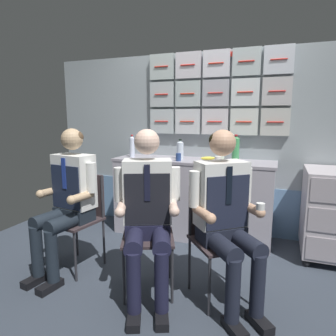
# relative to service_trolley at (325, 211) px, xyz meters

# --- Properties ---
(ground) EXTENTS (4.80, 4.80, 0.04)m
(ground) POSITION_rel_service_trolley_xyz_m (-1.23, -1.00, -0.50)
(ground) COLOR #343B47
(galley_bulkhead) EXTENTS (4.20, 0.14, 2.15)m
(galley_bulkhead) POSITION_rel_service_trolley_xyz_m (-1.23, 0.37, 0.64)
(galley_bulkhead) COLOR #919BA0
(galley_bulkhead) RESTS_ON ground
(galley_counter) EXTENTS (1.85, 0.53, 0.91)m
(galley_counter) POSITION_rel_service_trolley_xyz_m (-1.39, 0.09, -0.02)
(galley_counter) COLOR #AEA8B4
(galley_counter) RESTS_ON ground
(service_trolley) EXTENTS (0.40, 0.65, 0.89)m
(service_trolley) POSITION_rel_service_trolley_xyz_m (0.00, 0.00, 0.00)
(service_trolley) COLOR black
(service_trolley) RESTS_ON ground
(folding_chair_left) EXTENTS (0.46, 0.46, 0.87)m
(folding_chair_left) POSITION_rel_service_trolley_xyz_m (-2.17, -0.95, 0.06)
(folding_chair_left) COLOR #2D2D33
(folding_chair_left) RESTS_ON ground
(crew_member_left) EXTENTS (0.51, 0.66, 1.30)m
(crew_member_left) POSITION_rel_service_trolley_xyz_m (-2.19, -1.11, 0.24)
(crew_member_left) COLOR black
(crew_member_left) RESTS_ON ground
(folding_chair_right) EXTENTS (0.53, 0.53, 0.87)m
(folding_chair_right) POSITION_rel_service_trolley_xyz_m (-1.43, -1.07, 0.06)
(folding_chair_right) COLOR #2D2D33
(folding_chair_right) RESTS_ON ground
(crew_member_right) EXTENTS (0.57, 0.70, 1.31)m
(crew_member_right) POSITION_rel_service_trolley_xyz_m (-1.37, -1.22, 0.25)
(crew_member_right) COLOR black
(crew_member_right) RESTS_ON ground
(folding_chair_by_counter) EXTENTS (0.56, 0.56, 0.87)m
(folding_chair_by_counter) POSITION_rel_service_trolley_xyz_m (-0.90, -0.97, 0.06)
(folding_chair_by_counter) COLOR #2D2D33
(folding_chair_by_counter) RESTS_ON ground
(crew_member_by_counter) EXTENTS (0.64, 0.69, 1.31)m
(crew_member_by_counter) POSITION_rel_service_trolley_xyz_m (-0.80, -1.10, 0.25)
(crew_member_by_counter) COLOR black
(crew_member_by_counter) RESTS_ON ground
(water_bottle_tall) EXTENTS (0.08, 0.08, 0.23)m
(water_bottle_tall) POSITION_rel_service_trolley_xyz_m (-1.54, 0.09, 0.54)
(water_bottle_tall) COLOR silver
(water_bottle_tall) RESTS_ON galley_counter
(water_bottle_clear) EXTENTS (0.06, 0.06, 0.27)m
(water_bottle_clear) POSITION_rel_service_trolley_xyz_m (-0.93, 0.22, 0.56)
(water_bottle_clear) COLOR #ABD3DB
(water_bottle_clear) RESTS_ON galley_counter
(sparkling_bottle_green) EXTENTS (0.08, 0.08, 0.30)m
(sparkling_bottle_green) POSITION_rel_service_trolley_xyz_m (-0.90, 0.03, 0.58)
(sparkling_bottle_green) COLOR #45A15E
(sparkling_bottle_green) RESTS_ON galley_counter
(water_bottle_blue_cap) EXTENTS (0.06, 0.06, 0.27)m
(water_bottle_blue_cap) POSITION_rel_service_trolley_xyz_m (-2.15, 0.06, 0.56)
(water_bottle_blue_cap) COLOR silver
(water_bottle_blue_cap) RESTS_ON galley_counter
(coffee_cup_white) EXTENTS (0.07, 0.07, 0.07)m
(coffee_cup_white) POSITION_rel_service_trolley_xyz_m (-1.07, -0.03, 0.47)
(coffee_cup_white) COLOR silver
(coffee_cup_white) RESTS_ON galley_counter
(espresso_cup_small) EXTENTS (0.06, 0.06, 0.09)m
(espresso_cup_small) POSITION_rel_service_trolley_xyz_m (-1.51, -0.07, 0.48)
(espresso_cup_small) COLOR navy
(espresso_cup_small) RESTS_ON galley_counter
(paper_cup_blue) EXTENTS (0.06, 0.06, 0.07)m
(paper_cup_blue) POSITION_rel_service_trolley_xyz_m (-1.05, 0.08, 0.47)
(paper_cup_blue) COLOR silver
(paper_cup_blue) RESTS_ON galley_counter
(snack_banana) EXTENTS (0.17, 0.10, 0.04)m
(snack_banana) POSITION_rel_service_trolley_xyz_m (-1.21, 0.12, 0.45)
(snack_banana) COLOR yellow
(snack_banana) RESTS_ON galley_counter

